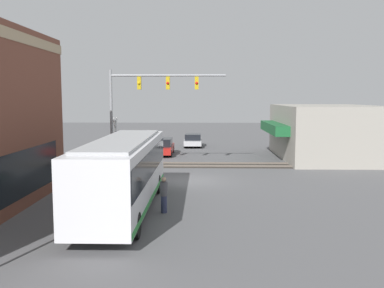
{
  "coord_description": "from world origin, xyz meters",
  "views": [
    {
      "loc": [
        -26.42,
        -0.81,
        5.25
      ],
      "look_at": [
        2.55,
        -0.09,
        2.04
      ],
      "focal_mm": 40.0,
      "sensor_mm": 36.0,
      "label": 1
    }
  ],
  "objects_px": {
    "crossing_signal": "(115,139)",
    "pedestrian_at_crossing": "(118,156)",
    "parked_car_silver": "(193,141)",
    "parked_car_red": "(163,147)",
    "pedestrian_near_bus": "(164,195)",
    "city_bus": "(124,171)"
  },
  "relations": [
    {
      "from": "crossing_signal",
      "to": "pedestrian_at_crossing",
      "type": "height_order",
      "value": "crossing_signal"
    },
    {
      "from": "crossing_signal",
      "to": "parked_car_silver",
      "type": "distance_m",
      "value": 15.79
    },
    {
      "from": "pedestrian_at_crossing",
      "to": "parked_car_red",
      "type": "bearing_deg",
      "value": -19.06
    },
    {
      "from": "crossing_signal",
      "to": "parked_car_red",
      "type": "relative_size",
      "value": 0.8
    },
    {
      "from": "crossing_signal",
      "to": "pedestrian_near_bus",
      "type": "height_order",
      "value": "crossing_signal"
    },
    {
      "from": "parked_car_red",
      "to": "pedestrian_at_crossing",
      "type": "relative_size",
      "value": 2.67
    },
    {
      "from": "city_bus",
      "to": "crossing_signal",
      "type": "height_order",
      "value": "crossing_signal"
    },
    {
      "from": "city_bus",
      "to": "parked_car_silver",
      "type": "distance_m",
      "value": 25.68
    },
    {
      "from": "pedestrian_near_bus",
      "to": "parked_car_red",
      "type": "bearing_deg",
      "value": 5.49
    },
    {
      "from": "city_bus",
      "to": "crossing_signal",
      "type": "distance_m",
      "value": 11.0
    },
    {
      "from": "crossing_signal",
      "to": "parked_car_silver",
      "type": "bearing_deg",
      "value": -19.2
    },
    {
      "from": "parked_car_red",
      "to": "pedestrian_at_crossing",
      "type": "distance_m",
      "value": 7.85
    },
    {
      "from": "pedestrian_near_bus",
      "to": "crossing_signal",
      "type": "bearing_deg",
      "value": 21.85
    },
    {
      "from": "parked_car_silver",
      "to": "city_bus",
      "type": "bearing_deg",
      "value": 174.18
    },
    {
      "from": "pedestrian_near_bus",
      "to": "pedestrian_at_crossing",
      "type": "distance_m",
      "value": 12.77
    },
    {
      "from": "crossing_signal",
      "to": "pedestrian_at_crossing",
      "type": "bearing_deg",
      "value": -0.17
    },
    {
      "from": "crossing_signal",
      "to": "parked_car_silver",
      "type": "height_order",
      "value": "crossing_signal"
    },
    {
      "from": "pedestrian_near_bus",
      "to": "pedestrian_at_crossing",
      "type": "xyz_separation_m",
      "value": [
        11.98,
        4.43,
        0.07
      ]
    },
    {
      "from": "city_bus",
      "to": "parked_car_red",
      "type": "height_order",
      "value": "city_bus"
    },
    {
      "from": "pedestrian_at_crossing",
      "to": "crossing_signal",
      "type": "bearing_deg",
      "value": 179.83
    },
    {
      "from": "city_bus",
      "to": "pedestrian_at_crossing",
      "type": "distance_m",
      "value": 11.95
    },
    {
      "from": "parked_car_silver",
      "to": "pedestrian_near_bus",
      "type": "distance_m",
      "value": 25.88
    }
  ]
}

